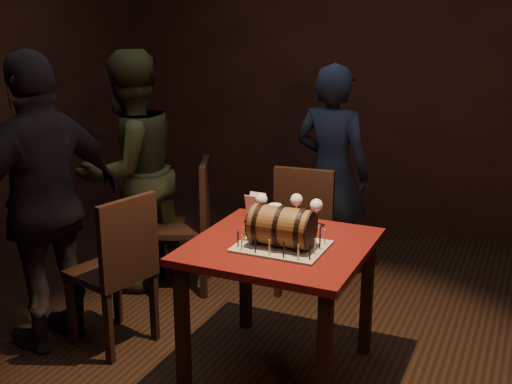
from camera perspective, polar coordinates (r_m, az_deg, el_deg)
room_shell at (r=3.38m, az=0.32°, el=7.04°), size 5.04×5.04×2.80m
pub_table at (r=3.40m, az=2.15°, el=-6.27°), size 0.90×0.90×0.75m
cake_board at (r=3.29m, az=2.28°, el=-4.85°), size 0.45×0.35×0.01m
barrel_cake at (r=3.26m, az=2.30°, el=-3.08°), size 0.37×0.22×0.22m
birthday_candles at (r=3.28m, az=2.29°, el=-4.09°), size 0.40×0.30×0.09m
wine_glass_left at (r=3.67m, az=0.48°, el=-0.78°), size 0.07×0.07×0.16m
wine_glass_mid at (r=3.67m, az=3.62°, el=-0.80°), size 0.07×0.07×0.16m
wine_glass_right at (r=3.58m, az=5.39°, el=-1.29°), size 0.07×0.07×0.16m
pint_of_ale at (r=3.51m, az=1.68°, el=-2.33°), size 0.07×0.07×0.15m
menu_card at (r=3.76m, az=-0.08°, el=-1.18°), size 0.10×0.05×0.13m
chair_back at (r=4.35m, az=4.52°, el=-2.84°), size 0.44×0.44×0.93m
chair_left_rear at (r=4.48m, az=-5.76°, el=-2.32°), size 0.53×0.53×0.93m
chair_left_front at (r=3.76m, az=-12.10°, el=-6.28°), size 0.49×0.49×0.93m
person_back at (r=4.66m, az=6.74°, el=1.72°), size 0.61×0.44×1.56m
person_left_rear at (r=4.52m, az=-11.14°, el=1.74°), size 0.85×0.97×1.67m
person_left_front at (r=3.83m, az=-18.21°, el=-0.97°), size 0.64×1.08×1.72m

